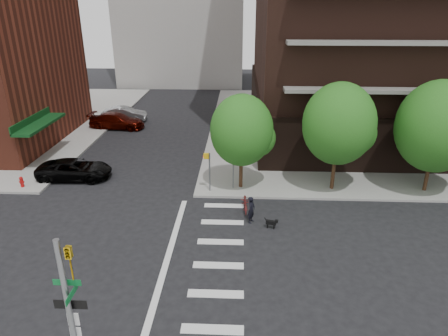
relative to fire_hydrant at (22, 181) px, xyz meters
name	(u,v)px	position (x,y,z in m)	size (l,w,h in m)	color
ground	(155,264)	(10.50, -7.80, -0.55)	(120.00, 120.00, 0.00)	black
sidewalk_ne	(407,126)	(31.00, 15.70, -0.48)	(39.00, 33.00, 0.15)	gray
crosswalk	(202,265)	(12.71, -7.80, -0.55)	(3.85, 13.00, 0.01)	silver
tree_a	(242,130)	(14.50, 0.70, 3.49)	(4.00, 4.00, 5.90)	#301E11
tree_b	(339,124)	(20.50, 0.70, 3.99)	(4.50, 4.50, 6.65)	#301E11
tree_c	(437,127)	(26.50, 0.70, 3.89)	(5.00, 5.00, 6.80)	#301E11
pedestrian_signal	(215,166)	(12.82, 0.12, 1.30)	(2.18, 0.67, 2.60)	slate
fire_hydrant	(22,181)	(0.00, 0.00, 0.00)	(0.24, 0.24, 0.73)	#A50C0C
parked_car_black	(75,169)	(2.87, 1.80, 0.15)	(5.04, 2.32, 1.40)	black
parked_car_maroon	(117,121)	(2.30, 13.90, 0.22)	(5.33, 2.17, 1.55)	#390702
parked_car_silver	(125,114)	(2.30, 16.64, 0.19)	(4.51, 1.57, 1.49)	#A6A9AC
scooter	(246,202)	(14.81, -2.24, -0.07)	(0.65, 1.85, 0.97)	maroon
dog_walker	(251,210)	(15.11, -3.68, 0.23)	(0.38, 0.57, 1.57)	black
dog	(272,223)	(16.22, -4.30, -0.20)	(0.67, 0.32, 0.56)	black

